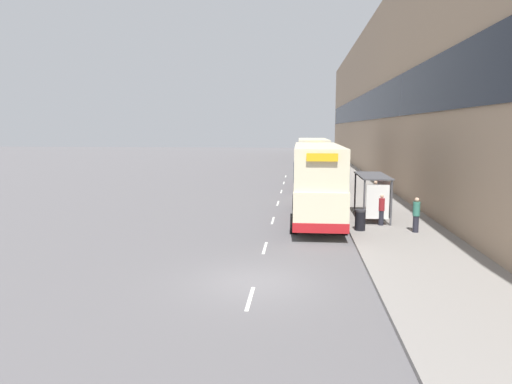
# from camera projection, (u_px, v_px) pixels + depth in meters

# --- Properties ---
(ground_plane) EXTENTS (220.00, 220.00, 0.00)m
(ground_plane) POSITION_uv_depth(u_px,v_px,m) (255.00, 282.00, 15.60)
(ground_plane) COLOR #5B595B
(pavement) EXTENTS (5.00, 93.00, 0.14)m
(pavement) POSITION_uv_depth(u_px,v_px,m) (343.00, 173.00, 52.94)
(pavement) COLOR gray
(pavement) RESTS_ON ground_plane
(terrace_facade) EXTENTS (3.10, 93.00, 17.08)m
(terrace_facade) POSITION_uv_depth(u_px,v_px,m) (380.00, 99.00, 51.39)
(terrace_facade) COLOR #9E846B
(terrace_facade) RESTS_ON ground_plane
(lane_mark_0) EXTENTS (0.12, 2.00, 0.01)m
(lane_mark_0) POSITION_uv_depth(u_px,v_px,m) (250.00, 298.00, 14.11)
(lane_mark_0) COLOR silver
(lane_mark_0) RESTS_ON ground_plane
(lane_mark_1) EXTENTS (0.12, 2.00, 0.01)m
(lane_mark_1) POSITION_uv_depth(u_px,v_px,m) (265.00, 248.00, 20.09)
(lane_mark_1) COLOR silver
(lane_mark_1) RESTS_ON ground_plane
(lane_mark_2) EXTENTS (0.12, 2.00, 0.01)m
(lane_mark_2) POSITION_uv_depth(u_px,v_px,m) (273.00, 220.00, 26.06)
(lane_mark_2) COLOR silver
(lane_mark_2) RESTS_ON ground_plane
(lane_mark_3) EXTENTS (0.12, 2.00, 0.01)m
(lane_mark_3) POSITION_uv_depth(u_px,v_px,m) (278.00, 203.00, 32.04)
(lane_mark_3) COLOR silver
(lane_mark_3) RESTS_ON ground_plane
(lane_mark_4) EXTENTS (0.12, 2.00, 0.01)m
(lane_mark_4) POSITION_uv_depth(u_px,v_px,m) (281.00, 191.00, 38.01)
(lane_mark_4) COLOR silver
(lane_mark_4) RESTS_ON ground_plane
(lane_mark_5) EXTENTS (0.12, 2.00, 0.01)m
(lane_mark_5) POSITION_uv_depth(u_px,v_px,m) (284.00, 183.00, 43.99)
(lane_mark_5) COLOR silver
(lane_mark_5) RESTS_ON ground_plane
(lane_mark_6) EXTENTS (0.12, 2.00, 0.01)m
(lane_mark_6) POSITION_uv_depth(u_px,v_px,m) (286.00, 176.00, 49.96)
(lane_mark_6) COLOR silver
(lane_mark_6) RESTS_ON ground_plane
(bus_shelter) EXTENTS (1.60, 4.20, 2.48)m
(bus_shelter) POSITION_uv_depth(u_px,v_px,m) (376.00, 189.00, 25.51)
(bus_shelter) COLOR #4C4C51
(bus_shelter) RESTS_ON ground_plane
(double_decker_bus_near) EXTENTS (2.85, 10.66, 4.30)m
(double_decker_bus_near) POSITION_uv_depth(u_px,v_px,m) (317.00, 181.00, 25.71)
(double_decker_bus_near) COLOR beige
(double_decker_bus_near) RESTS_ON ground_plane
(double_decker_bus_ahead) EXTENTS (2.85, 10.19, 4.30)m
(double_decker_bus_ahead) POSITION_uv_depth(u_px,v_px,m) (313.00, 162.00, 40.38)
(double_decker_bus_ahead) COLOR beige
(double_decker_bus_ahead) RESTS_ON ground_plane
(car_0) EXTENTS (2.09, 4.49, 1.75)m
(car_0) POSITION_uv_depth(u_px,v_px,m) (308.00, 157.00, 70.02)
(car_0) COLOR #4C5156
(car_0) RESTS_ON ground_plane
(car_1) EXTENTS (2.00, 4.58, 1.78)m
(car_1) POSITION_uv_depth(u_px,v_px,m) (306.00, 153.00, 80.93)
(car_1) COLOR #4C5156
(car_1) RESTS_ON ground_plane
(pedestrian_at_shelter) EXTENTS (0.36, 0.36, 1.83)m
(pedestrian_at_shelter) POSITION_uv_depth(u_px,v_px,m) (375.00, 195.00, 28.69)
(pedestrian_at_shelter) COLOR #23232D
(pedestrian_at_shelter) RESTS_ON ground_plane
(pedestrian_1) EXTENTS (0.34, 0.34, 1.71)m
(pedestrian_1) POSITION_uv_depth(u_px,v_px,m) (385.00, 203.00, 26.08)
(pedestrian_1) COLOR #23232D
(pedestrian_1) RESTS_ON ground_plane
(pedestrian_2) EXTENTS (0.33, 0.33, 1.66)m
(pedestrian_2) POSITION_uv_depth(u_px,v_px,m) (381.00, 209.00, 24.05)
(pedestrian_2) COLOR #23232D
(pedestrian_2) RESTS_ON ground_plane
(pedestrian_3) EXTENTS (0.34, 0.34, 1.74)m
(pedestrian_3) POSITION_uv_depth(u_px,v_px,m) (416.00, 215.00, 22.41)
(pedestrian_3) COLOR #23232D
(pedestrian_3) RESTS_ON ground_plane
(pedestrian_4) EXTENTS (0.37, 0.37, 1.86)m
(pedestrian_4) POSITION_uv_depth(u_px,v_px,m) (387.00, 195.00, 28.37)
(pedestrian_4) COLOR #23232D
(pedestrian_4) RESTS_ON ground_plane
(litter_bin) EXTENTS (0.55, 0.55, 1.05)m
(litter_bin) POSITION_uv_depth(u_px,v_px,m) (360.00, 220.00, 22.90)
(litter_bin) COLOR black
(litter_bin) RESTS_ON ground_plane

